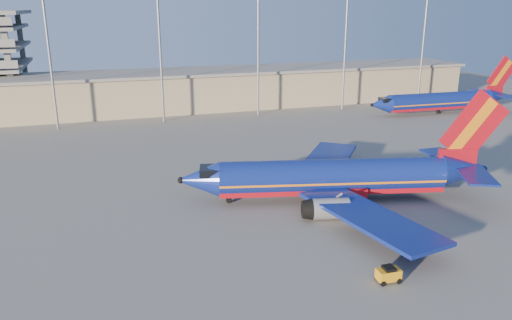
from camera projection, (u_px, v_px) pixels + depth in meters
The scene contains 6 objects.
ground at pixel (262, 198), 60.23m from camera, with size 220.00×220.00×0.00m, color slate.
terminal_building at pixel (221, 88), 114.60m from camera, with size 122.00×16.00×8.50m.
light_mast_row at pixel (210, 31), 98.32m from camera, with size 101.60×1.60×28.65m.
aircraft_main at pixel (339, 177), 58.87m from camera, with size 37.99×36.10×13.07m.
aircraft_second at pixel (443, 101), 107.41m from camera, with size 35.35×13.76×11.97m.
baggage_tug at pixel (388, 274), 41.60m from camera, with size 2.01×1.27×1.41m.
Camera 1 is at (-18.31, -53.17, 22.05)m, focal length 35.00 mm.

